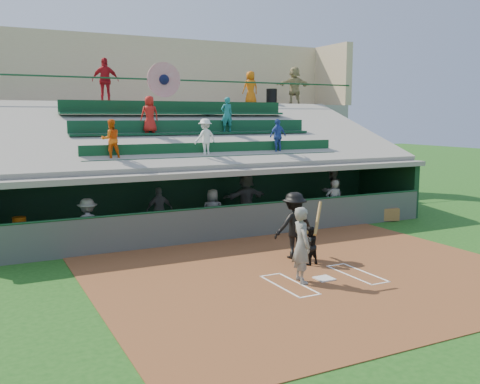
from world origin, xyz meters
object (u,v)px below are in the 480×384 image
home_plate (324,278)px  catcher (309,246)px  batter_at_plate (302,245)px  trash_bin (272,97)px  white_table (23,241)px  water_cooler (19,223)px

home_plate → catcher: catcher is taller
batter_at_plate → trash_bin: 15.37m
home_plate → trash_bin: trash_bin is taller
white_table → batter_at_plate: bearing=-41.0°
catcher → water_cooler: water_cooler is taller
home_plate → catcher: size_ratio=0.41×
home_plate → water_cooler: bearing=136.1°
home_plate → water_cooler: (-6.50, 6.26, 0.85)m
batter_at_plate → water_cooler: batter_at_plate is taller
home_plate → batter_at_plate: 1.12m
batter_at_plate → water_cooler: 8.54m
batter_at_plate → trash_bin: trash_bin is taller
trash_bin → home_plate: bearing=-114.8°
water_cooler → home_plate: bearing=-43.9°
water_cooler → trash_bin: (12.63, 7.00, 4.11)m
catcher → water_cooler: bearing=-40.1°
home_plate → water_cooler: size_ratio=1.12×
batter_at_plate → trash_bin: size_ratio=2.43×
home_plate → trash_bin: (6.13, 13.26, 4.97)m
batter_at_plate → catcher: size_ratio=1.85×
catcher → batter_at_plate: bearing=44.9°
home_plate → white_table: white_table is taller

